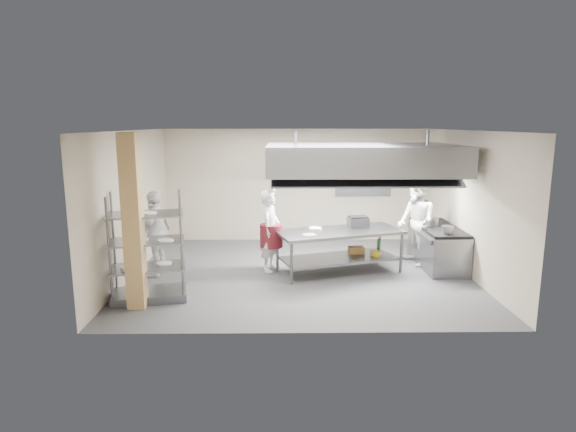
{
  "coord_description": "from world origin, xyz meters",
  "views": [
    {
      "loc": [
        -0.39,
        -9.85,
        3.14
      ],
      "look_at": [
        -0.26,
        0.2,
        1.2
      ],
      "focal_mm": 30.0,
      "sensor_mm": 36.0,
      "label": 1
    }
  ],
  "objects_px": {
    "chef_head": "(270,231)",
    "stockpot": "(433,222)",
    "pass_rack": "(147,247)",
    "island": "(339,251)",
    "griddle": "(358,222)",
    "chef_plating": "(157,233)",
    "chef_line": "(416,222)",
    "cooking_range": "(437,247)"
  },
  "relations": [
    {
      "from": "chef_head",
      "to": "stockpot",
      "type": "height_order",
      "value": "chef_head"
    },
    {
      "from": "chef_line",
      "to": "stockpot",
      "type": "xyz_separation_m",
      "value": [
        0.36,
        -0.05,
        0.02
      ]
    },
    {
      "from": "pass_rack",
      "to": "griddle",
      "type": "distance_m",
      "value": 4.52
    },
    {
      "from": "pass_rack",
      "to": "cooking_range",
      "type": "distance_m",
      "value": 6.24
    },
    {
      "from": "cooking_range",
      "to": "chef_head",
      "type": "bearing_deg",
      "value": -175.35
    },
    {
      "from": "pass_rack",
      "to": "island",
      "type": "bearing_deg",
      "value": 11.23
    },
    {
      "from": "cooking_range",
      "to": "chef_head",
      "type": "relative_size",
      "value": 1.14
    },
    {
      "from": "cooking_range",
      "to": "griddle",
      "type": "xyz_separation_m",
      "value": [
        -1.8,
        -0.06,
        0.6
      ]
    },
    {
      "from": "island",
      "to": "cooking_range",
      "type": "height_order",
      "value": "island"
    },
    {
      "from": "griddle",
      "to": "island",
      "type": "bearing_deg",
      "value": -148.48
    },
    {
      "from": "island",
      "to": "chef_plating",
      "type": "relative_size",
      "value": 1.47
    },
    {
      "from": "griddle",
      "to": "cooking_range",
      "type": "bearing_deg",
      "value": -5.86
    },
    {
      "from": "island",
      "to": "chef_line",
      "type": "distance_m",
      "value": 1.92
    },
    {
      "from": "island",
      "to": "stockpot",
      "type": "height_order",
      "value": "stockpot"
    },
    {
      "from": "chef_plating",
      "to": "griddle",
      "type": "relative_size",
      "value": 4.15
    },
    {
      "from": "stockpot",
      "to": "cooking_range",
      "type": "bearing_deg",
      "value": -23.05
    },
    {
      "from": "pass_rack",
      "to": "chef_head",
      "type": "bearing_deg",
      "value": 26.09
    },
    {
      "from": "stockpot",
      "to": "chef_head",
      "type": "bearing_deg",
      "value": -174.37
    },
    {
      "from": "chef_plating",
      "to": "chef_head",
      "type": "bearing_deg",
      "value": 111.08
    },
    {
      "from": "cooking_range",
      "to": "chef_line",
      "type": "bearing_deg",
      "value": 168.07
    },
    {
      "from": "griddle",
      "to": "stockpot",
      "type": "bearing_deg",
      "value": -3.94
    },
    {
      "from": "pass_rack",
      "to": "chef_head",
      "type": "height_order",
      "value": "pass_rack"
    },
    {
      "from": "chef_head",
      "to": "island",
      "type": "bearing_deg",
      "value": -77.69
    },
    {
      "from": "chef_head",
      "to": "stockpot",
      "type": "xyz_separation_m",
      "value": [
        3.6,
        0.35,
        0.11
      ]
    },
    {
      "from": "pass_rack",
      "to": "griddle",
      "type": "xyz_separation_m",
      "value": [
        4.08,
        1.95,
        0.04
      ]
    },
    {
      "from": "chef_head",
      "to": "chef_line",
      "type": "xyz_separation_m",
      "value": [
        3.24,
        0.4,
        0.09
      ]
    },
    {
      "from": "chef_plating",
      "to": "island",
      "type": "bearing_deg",
      "value": 106.53
    },
    {
      "from": "island",
      "to": "pass_rack",
      "type": "distance_m",
      "value": 3.99
    },
    {
      "from": "island",
      "to": "pass_rack",
      "type": "relative_size",
      "value": 1.35
    },
    {
      "from": "cooking_range",
      "to": "chef_plating",
      "type": "distance_m",
      "value": 6.13
    },
    {
      "from": "cooking_range",
      "to": "griddle",
      "type": "height_order",
      "value": "griddle"
    },
    {
      "from": "chef_plating",
      "to": "griddle",
      "type": "height_order",
      "value": "chef_plating"
    },
    {
      "from": "cooking_range",
      "to": "chef_head",
      "type": "height_order",
      "value": "chef_head"
    },
    {
      "from": "chef_line",
      "to": "pass_rack",
      "type": "bearing_deg",
      "value": -77.75
    },
    {
      "from": "chef_head",
      "to": "chef_line",
      "type": "relative_size",
      "value": 0.9
    },
    {
      "from": "chef_head",
      "to": "griddle",
      "type": "height_order",
      "value": "chef_head"
    },
    {
      "from": "cooking_range",
      "to": "island",
      "type": "bearing_deg",
      "value": -169.15
    },
    {
      "from": "pass_rack",
      "to": "chef_head",
      "type": "xyz_separation_m",
      "value": [
        2.16,
        1.71,
        -0.1
      ]
    },
    {
      "from": "island",
      "to": "chef_head",
      "type": "relative_size",
      "value": 1.5
    },
    {
      "from": "pass_rack",
      "to": "chef_plating",
      "type": "bearing_deg",
      "value": 85.65
    },
    {
      "from": "pass_rack",
      "to": "chef_line",
      "type": "bearing_deg",
      "value": 9.06
    },
    {
      "from": "cooking_range",
      "to": "chef_plating",
      "type": "bearing_deg",
      "value": -174.49
    }
  ]
}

